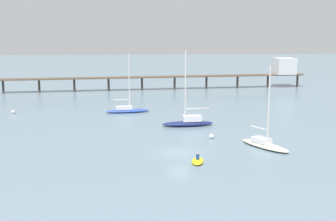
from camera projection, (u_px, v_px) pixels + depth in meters
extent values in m
plane|color=slate|center=(178.00, 153.00, 51.37)|extent=(400.00, 400.00, 0.00)
cube|color=brown|center=(158.00, 77.00, 103.80)|extent=(71.67, 10.10, 0.30)
cylinder|color=#38332D|center=(3.00, 87.00, 98.31)|extent=(0.50, 0.50, 2.91)
cylinder|color=#38332D|center=(39.00, 86.00, 99.60)|extent=(0.50, 0.50, 2.91)
cylinder|color=#38332D|center=(74.00, 85.00, 100.88)|extent=(0.50, 0.50, 2.91)
cylinder|color=#38332D|center=(109.00, 85.00, 102.16)|extent=(0.50, 0.50, 2.91)
cylinder|color=#38332D|center=(142.00, 84.00, 103.45)|extent=(0.50, 0.50, 2.91)
cylinder|color=#38332D|center=(175.00, 83.00, 104.73)|extent=(0.50, 0.50, 2.91)
cylinder|color=#38332D|center=(206.00, 83.00, 106.01)|extent=(0.50, 0.50, 2.91)
cylinder|color=#38332D|center=(237.00, 82.00, 107.30)|extent=(0.50, 0.50, 2.91)
cylinder|color=#38332D|center=(268.00, 81.00, 108.58)|extent=(0.50, 0.50, 2.91)
cylinder|color=#38332D|center=(297.00, 81.00, 109.87)|extent=(0.50, 0.50, 2.91)
cube|color=silver|center=(284.00, 66.00, 108.57)|extent=(5.18, 5.18, 3.92)
ellipsoid|color=#2D4CB7|center=(128.00, 111.00, 76.02)|extent=(7.72, 2.78, 0.54)
cube|color=silver|center=(124.00, 108.00, 75.79)|extent=(2.89, 1.60, 0.63)
cylinder|color=silver|center=(129.00, 82.00, 75.18)|extent=(0.21, 0.21, 9.42)
cylinder|color=silver|center=(121.00, 100.00, 75.45)|extent=(2.85, 0.56, 0.17)
ellipsoid|color=navy|center=(188.00, 124.00, 65.43)|extent=(7.76, 2.66, 0.71)
cube|color=silver|center=(192.00, 118.00, 65.38)|extent=(2.87, 1.64, 0.88)
cylinder|color=silver|center=(185.00, 86.00, 64.37)|extent=(0.21, 0.21, 10.36)
cylinder|color=silver|center=(197.00, 109.00, 65.23)|extent=(3.54, 0.47, 0.17)
ellipsoid|color=beige|center=(265.00, 145.00, 53.56)|extent=(5.56, 7.41, 0.53)
cube|color=silver|center=(261.00, 140.00, 53.94)|extent=(2.41, 2.68, 0.59)
cylinder|color=silver|center=(269.00, 105.00, 52.35)|extent=(0.21, 0.21, 9.45)
cylinder|color=silver|center=(259.00, 128.00, 54.03)|extent=(1.55, 2.47, 0.17)
ellipsoid|color=yellow|center=(198.00, 161.00, 47.54)|extent=(1.75, 2.99, 0.35)
cylinder|color=navy|center=(198.00, 157.00, 47.46)|extent=(0.42, 0.42, 0.55)
sphere|color=tan|center=(198.00, 153.00, 47.39)|extent=(0.24, 0.24, 0.24)
sphere|color=silver|center=(212.00, 136.00, 57.95)|extent=(0.63, 0.63, 0.63)
sphere|color=silver|center=(13.00, 112.00, 74.94)|extent=(0.61, 0.61, 0.61)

